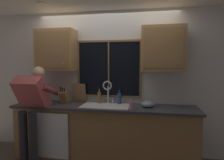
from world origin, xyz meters
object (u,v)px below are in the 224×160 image
(knife_block, at_px, (64,97))
(bottle_green_glass, at_px, (119,98))
(cutting_board, at_px, (79,93))
(bottle_tall_clear, at_px, (99,97))
(person_standing, at_px, (32,104))
(mixing_bowl, at_px, (148,104))
(soap_dispenser, at_px, (131,106))

(knife_block, xyz_separation_m, bottle_green_glass, (0.98, 0.11, -0.01))
(cutting_board, relative_size, bottle_tall_clear, 1.32)
(cutting_board, bearing_deg, bottle_tall_clear, -7.20)
(person_standing, distance_m, bottle_green_glass, 1.44)
(mixing_bowl, distance_m, bottle_green_glass, 0.51)
(person_standing, relative_size, bottle_tall_clear, 6.05)
(person_standing, height_order, mixing_bowl, person_standing)
(knife_block, xyz_separation_m, cutting_board, (0.22, 0.15, 0.06))
(soap_dispenser, xyz_separation_m, bottle_tall_clear, (-0.59, 0.37, 0.04))
(cutting_board, height_order, bottle_tall_clear, cutting_board)
(soap_dispenser, bearing_deg, knife_block, 167.33)
(person_standing, distance_m, cutting_board, 0.81)
(mixing_bowl, bearing_deg, soap_dispenser, -137.53)
(knife_block, relative_size, cutting_board, 0.94)
(person_standing, bearing_deg, bottle_green_glass, 20.21)
(person_standing, distance_m, bottle_tall_clear, 1.11)
(person_standing, bearing_deg, knife_block, 46.04)
(knife_block, height_order, cutting_board, cutting_board)
(soap_dispenser, xyz_separation_m, bottle_green_glass, (-0.24, 0.39, 0.04))
(mixing_bowl, relative_size, bottle_green_glass, 0.89)
(mixing_bowl, distance_m, soap_dispenser, 0.34)
(knife_block, bearing_deg, soap_dispenser, -12.67)
(knife_block, bearing_deg, cutting_board, 33.92)
(knife_block, xyz_separation_m, mixing_bowl, (1.46, -0.05, -0.06))
(soap_dispenser, relative_size, bottle_tall_clear, 0.65)
(mixing_bowl, bearing_deg, bottle_green_glass, 161.94)
(cutting_board, xyz_separation_m, bottle_tall_clear, (0.40, -0.05, -0.06))
(mixing_bowl, relative_size, bottle_tall_clear, 0.84)
(person_standing, distance_m, mixing_bowl, 1.86)
(cutting_board, height_order, mixing_bowl, cutting_board)
(knife_block, distance_m, mixing_bowl, 1.46)
(knife_block, height_order, mixing_bowl, knife_block)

